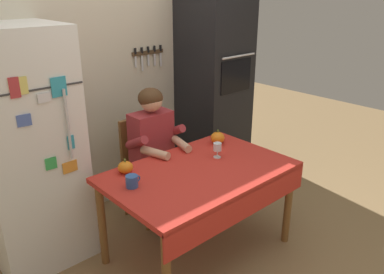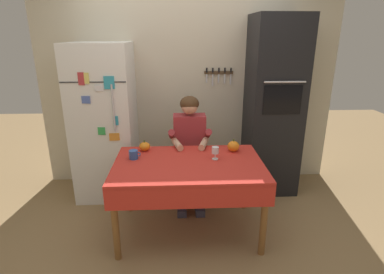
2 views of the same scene
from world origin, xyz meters
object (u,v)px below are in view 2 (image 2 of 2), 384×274
object	(u,v)px
chair_behind_person	(189,154)
coffee_mug	(134,155)
refrigerator	(105,122)
pumpkin_large	(233,146)
pumpkin_medium	(145,146)
wall_oven	(273,107)
wine_glass	(215,151)
seated_person	(190,142)
dining_table	(189,172)

from	to	relation	value
chair_behind_person	coffee_mug	bearing A→B (deg)	-130.64
refrigerator	pumpkin_large	distance (m)	1.54
coffee_mug	pumpkin_medium	xyz separation A→B (m)	(0.08, 0.21, 0.00)
refrigerator	wall_oven	bearing A→B (deg)	1.14
refrigerator	pumpkin_medium	xyz separation A→B (m)	(0.51, -0.53, -0.12)
refrigerator	chair_behind_person	distance (m)	1.06
refrigerator	wine_glass	distance (m)	1.45
coffee_mug	refrigerator	bearing A→B (deg)	119.77
seated_person	coffee_mug	bearing A→B (deg)	-140.38
coffee_mug	pumpkin_large	bearing A→B (deg)	8.74
dining_table	seated_person	world-z (taller)	seated_person
seated_person	pumpkin_medium	bearing A→B (deg)	-152.13
dining_table	pumpkin_medium	distance (m)	0.58
dining_table	pumpkin_large	world-z (taller)	pumpkin_large
seated_person	pumpkin_medium	size ratio (longest dim) A/B	10.99
chair_behind_person	wall_oven	bearing A→B (deg)	7.31
wine_glass	pumpkin_large	xyz separation A→B (m)	(0.21, 0.20, -0.03)
pumpkin_medium	refrigerator	bearing A→B (deg)	133.84
wine_glass	pumpkin_medium	bearing A→B (deg)	159.43
chair_behind_person	pumpkin_large	world-z (taller)	chair_behind_person
refrigerator	pumpkin_medium	world-z (taller)	refrigerator
wall_oven	chair_behind_person	size ratio (longest dim) A/B	2.26
dining_table	wine_glass	distance (m)	0.32
refrigerator	dining_table	size ratio (longest dim) A/B	1.29
chair_behind_person	pumpkin_large	xyz separation A→B (m)	(0.43, -0.50, 0.28)
dining_table	pumpkin_medium	xyz separation A→B (m)	(-0.44, 0.35, 0.13)
pumpkin_large	chair_behind_person	bearing A→B (deg)	131.00
wine_glass	pumpkin_large	bearing A→B (deg)	43.85
chair_behind_person	wine_glass	size ratio (longest dim) A/B	7.41
wall_oven	coffee_mug	distance (m)	1.78
seated_person	wine_glass	world-z (taller)	seated_person
wall_oven	seated_person	xyz separation A→B (m)	(-1.01, -0.32, -0.31)
wine_glass	wall_oven	bearing A→B (deg)	46.47
pumpkin_medium	wine_glass	bearing A→B (deg)	-20.57
refrigerator	pumpkin_large	size ratio (longest dim) A/B	13.85
dining_table	wine_glass	bearing A→B (deg)	19.17
chair_behind_person	seated_person	xyz separation A→B (m)	(-0.00, -0.19, 0.23)
seated_person	pumpkin_large	xyz separation A→B (m)	(0.43, -0.31, 0.06)
chair_behind_person	pumpkin_medium	bearing A→B (deg)	-137.20
wine_glass	dining_table	bearing A→B (deg)	-160.83
pumpkin_medium	chair_behind_person	bearing A→B (deg)	42.80
refrigerator	wine_glass	bearing A→B (deg)	-33.27
wall_oven	wine_glass	distance (m)	1.17
seated_person	pumpkin_large	distance (m)	0.54
dining_table	wine_glass	xyz separation A→B (m)	(0.26, 0.09, 0.17)
refrigerator	pumpkin_medium	distance (m)	0.74
chair_behind_person	dining_table	bearing A→B (deg)	-92.56
seated_person	pumpkin_large	world-z (taller)	seated_person
dining_table	wine_glass	world-z (taller)	wine_glass
dining_table	coffee_mug	bearing A→B (deg)	165.08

